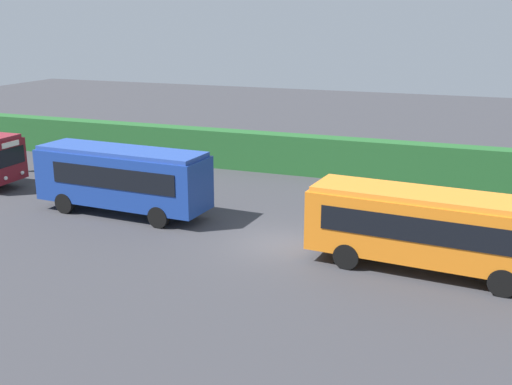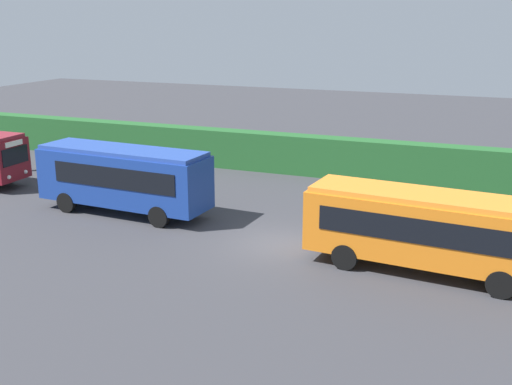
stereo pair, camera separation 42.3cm
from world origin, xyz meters
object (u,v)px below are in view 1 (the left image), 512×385
traffic_cone (413,201)px  bus_orange (429,227)px  bus_blue (122,177)px  person_right (18,156)px

traffic_cone → bus_orange: bearing=-79.5°
bus_orange → traffic_cone: size_ratio=15.37×
bus_blue → bus_orange: bus_blue is taller
person_right → traffic_cone: bearing=99.4°
bus_blue → traffic_cone: bus_blue is taller
person_right → bus_blue: bearing=71.3°
bus_blue → person_right: bus_blue is taller
person_right → bus_orange: bearing=80.7°
bus_blue → bus_orange: size_ratio=0.96×
bus_blue → bus_orange: (14.51, -2.03, -0.08)m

